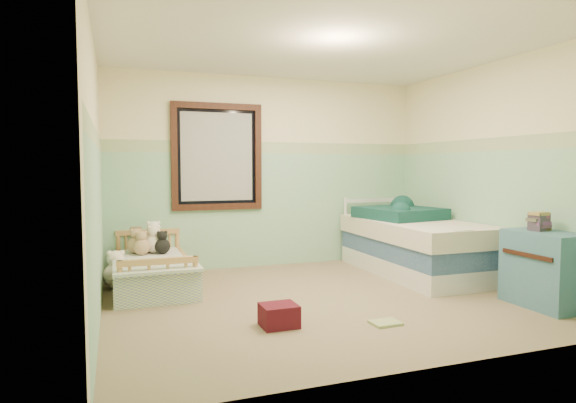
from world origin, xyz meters
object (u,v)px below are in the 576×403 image
object	(u,v)px
plush_floor_tan	(138,286)
twin_bed_frame	(416,265)
dresser	(545,269)
toddler_bed_frame	(153,278)
red_pillow	(279,315)
floor_book	(385,323)
plush_floor_cream	(116,276)

from	to	relation	value
plush_floor_tan	twin_bed_frame	world-z (taller)	plush_floor_tan
twin_bed_frame	dresser	distance (m)	1.68
twin_bed_frame	plush_floor_tan	bearing A→B (deg)	-179.64
toddler_bed_frame	twin_bed_frame	world-z (taller)	twin_bed_frame
twin_bed_frame	red_pillow	size ratio (longest dim) A/B	6.89
toddler_bed_frame	dresser	distance (m)	3.99
twin_bed_frame	floor_book	bearing A→B (deg)	-130.91
toddler_bed_frame	dresser	bearing A→B (deg)	-30.24
toddler_bed_frame	twin_bed_frame	xyz separation A→B (m)	(3.12, -0.38, 0.01)
red_pillow	floor_book	xyz separation A→B (m)	(0.86, -0.25, -0.08)
dresser	plush_floor_tan	bearing A→B (deg)	156.03
plush_floor_tan	twin_bed_frame	xyz separation A→B (m)	(3.30, 0.02, -0.01)
twin_bed_frame	plush_floor_cream	bearing A→B (deg)	172.58
plush_floor_tan	dresser	xyz separation A→B (m)	(3.61, -1.61, 0.23)
plush_floor_cream	red_pillow	bearing A→B (deg)	-54.93
plush_floor_cream	plush_floor_tan	size ratio (longest dim) A/B	1.16
plush_floor_tan	twin_bed_frame	size ratio (longest dim) A/B	0.12
red_pillow	toddler_bed_frame	bearing A→B (deg)	117.15
red_pillow	plush_floor_tan	bearing A→B (deg)	128.69
plush_floor_cream	twin_bed_frame	xyz separation A→B (m)	(3.50, -0.46, -0.03)
plush_floor_cream	twin_bed_frame	world-z (taller)	plush_floor_cream
red_pillow	floor_book	size ratio (longest dim) A/B	1.23
plush_floor_tan	dresser	distance (m)	3.96
toddler_bed_frame	plush_floor_cream	distance (m)	0.39
red_pillow	floor_book	world-z (taller)	red_pillow
twin_bed_frame	red_pillow	xyz separation A→B (m)	(-2.24, -1.34, -0.02)
plush_floor_cream	floor_book	world-z (taller)	plush_floor_cream
toddler_bed_frame	plush_floor_tan	size ratio (longest dim) A/B	6.28
toddler_bed_frame	twin_bed_frame	bearing A→B (deg)	-6.87
dresser	floor_book	distance (m)	1.73
dresser	red_pillow	xyz separation A→B (m)	(-2.56, 0.28, -0.26)
dresser	red_pillow	distance (m)	2.58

